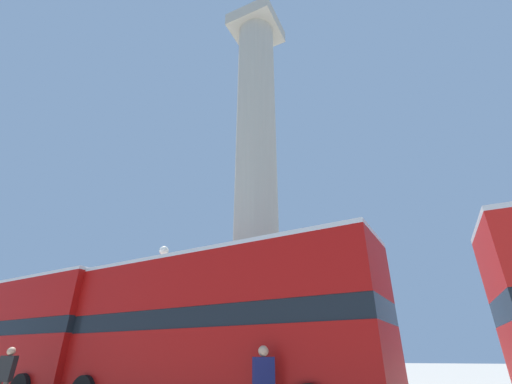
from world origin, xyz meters
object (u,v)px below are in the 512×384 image
(bus_a, at_px, (210,323))
(bus_b, at_px, (15,332))
(equestrian_statue, at_px, (132,350))
(street_lamp, at_px, (157,306))
(monument_column, at_px, (256,201))
(pedestrian_near_lamp, at_px, (4,376))

(bus_a, height_order, bus_b, bus_b)
(equestrian_statue, bearing_deg, street_lamp, -14.88)
(bus_a, height_order, equestrian_statue, equestrian_statue)
(monument_column, relative_size, street_lamp, 3.57)
(bus_a, xyz_separation_m, pedestrian_near_lamp, (-5.35, -2.35, -1.41))
(street_lamp, bearing_deg, monument_column, 21.88)
(street_lamp, bearing_deg, pedestrian_near_lamp, -98.09)
(monument_column, bearing_deg, bus_b, -157.84)
(bus_b, height_order, equestrian_statue, equestrian_statue)
(equestrian_statue, distance_m, street_lamp, 8.44)
(monument_column, bearing_deg, bus_a, -81.60)
(equestrian_statue, xyz_separation_m, pedestrian_near_lamp, (5.62, -10.50, -0.91))
(bus_a, xyz_separation_m, bus_b, (-10.28, 0.49, 0.03))
(bus_b, relative_size, pedestrian_near_lamp, 6.35)
(bus_b, bearing_deg, monument_column, 25.93)
(monument_column, relative_size, bus_b, 1.97)
(bus_a, distance_m, pedestrian_near_lamp, 6.02)
(bus_b, distance_m, equestrian_statue, 7.71)
(monument_column, bearing_deg, street_lamp, -158.12)
(street_lamp, relative_size, pedestrian_near_lamp, 3.50)
(monument_column, distance_m, equestrian_statue, 12.71)
(bus_a, bearing_deg, monument_column, 102.50)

